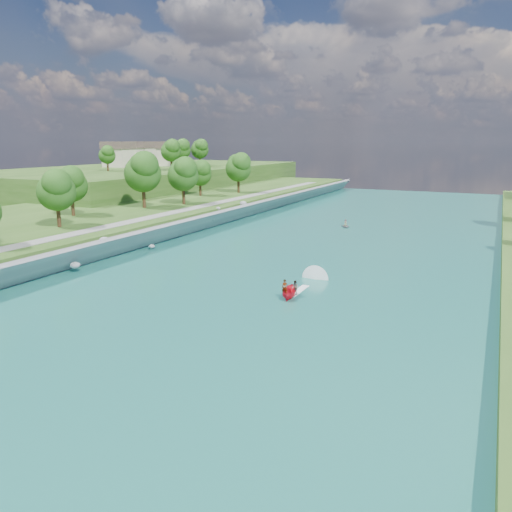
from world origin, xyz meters
The scene contains 11 objects.
ground centered at (0.00, 0.00, 0.00)m, with size 260.00×260.00×0.00m, color #2D5119.
river_water centered at (0.00, 20.00, 0.05)m, with size 55.00×240.00×0.10m, color #1B6762.
berm_west centered at (-50.00, 20.00, 1.75)m, with size 45.00×240.00×3.50m, color #2D5119.
ridge_west centered at (-82.50, 95.00, 4.50)m, with size 60.00×120.00×9.00m, color #2D5119.
riprap_bank centered at (-25.85, 18.92, 1.81)m, with size 4.53×236.00×4.21m.
riverside_path centered at (-32.50, 20.00, 3.55)m, with size 3.00×200.00×0.10m, color gray.
ridge_houses centered at (-88.67, 100.00, 13.31)m, with size 29.50×29.50×8.40m.
trees_west centered at (-41.33, 7.18, 9.62)m, with size 17.76×148.73×14.00m.
trees_ridge centered at (-68.41, 89.63, 14.23)m, with size 20.17×41.21×10.85m.
motorboat centered at (5.79, 7.20, 0.69)m, with size 3.60×18.66×2.22m.
raft centered at (-1.82, 54.69, 0.45)m, with size 3.11×3.42×1.59m.
Camera 1 is at (26.13, -45.46, 17.60)m, focal length 35.00 mm.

